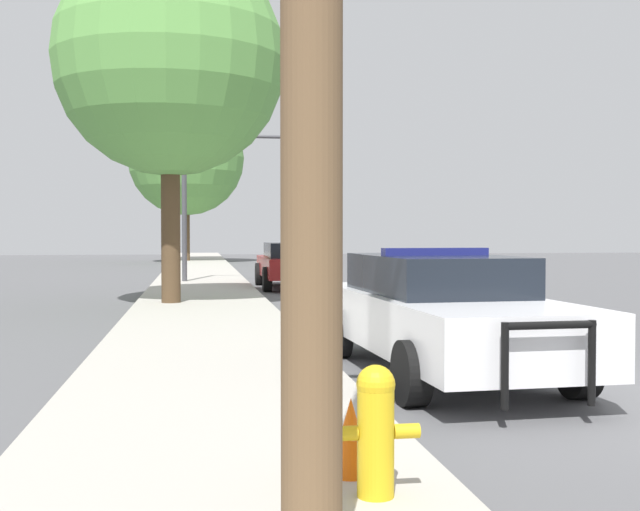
# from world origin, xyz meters

# --- Properties ---
(sidewalk_left) EXTENTS (3.00, 110.00, 0.13)m
(sidewalk_left) POSITION_xyz_m (-5.10, 0.00, 0.07)
(sidewalk_left) COLOR #ADA89E
(sidewalk_left) RESTS_ON ground_plane
(police_car) EXTENTS (2.21, 5.23, 1.51)m
(police_car) POSITION_xyz_m (-2.36, 1.94, 0.76)
(police_car) COLOR white
(police_car) RESTS_ON ground_plane
(fire_hydrant) EXTENTS (0.53, 0.23, 0.79)m
(fire_hydrant) POSITION_xyz_m (-4.19, -2.65, 0.55)
(fire_hydrant) COLOR gold
(fire_hydrant) RESTS_ON sidewalk_left
(traffic_light) EXTENTS (3.68, 0.35, 4.83)m
(traffic_light) POSITION_xyz_m (-4.13, 18.82, 3.56)
(traffic_light) COLOR #424247
(traffic_light) RESTS_ON sidewalk_left
(car_background_midblock) EXTENTS (1.91, 4.66, 1.38)m
(car_background_midblock) POSITION_xyz_m (-2.41, 16.98, 0.75)
(car_background_midblock) COLOR maroon
(car_background_midblock) RESTS_ON ground_plane
(tree_sidewalk_near) EXTENTS (5.12, 5.12, 7.94)m
(tree_sidewalk_near) POSITION_xyz_m (-5.80, 10.91, 5.49)
(tree_sidewalk_near) COLOR #4C3823
(tree_sidewalk_near) RESTS_ON sidewalk_left
(tree_sidewalk_far) EXTENTS (6.39, 6.39, 8.90)m
(tree_sidewalk_far) POSITION_xyz_m (-5.78, 37.87, 5.83)
(tree_sidewalk_far) COLOR #4C3823
(tree_sidewalk_far) RESTS_ON sidewalk_left
(traffic_cone) EXTENTS (0.29, 0.29, 0.50)m
(traffic_cone) POSITION_xyz_m (-4.25, -2.21, 0.38)
(traffic_cone) COLOR orange
(traffic_cone) RESTS_ON sidewalk_left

